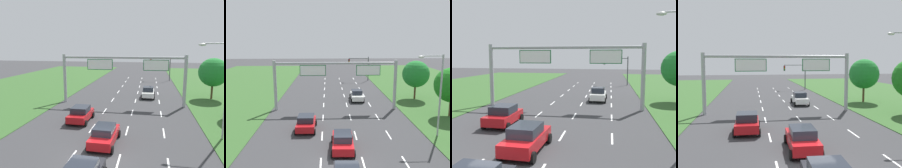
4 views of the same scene
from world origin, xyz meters
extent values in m
plane|color=#38383A|center=(0.00, 0.00, 0.00)|extent=(200.00, 200.00, 0.00)
cube|color=white|center=(-1.75, 0.00, 0.00)|extent=(0.14, 2.40, 0.01)
cube|color=white|center=(-1.75, 6.00, 0.00)|extent=(0.14, 2.40, 0.01)
cube|color=white|center=(-1.75, 12.00, 0.00)|extent=(0.14, 2.40, 0.01)
cube|color=white|center=(-1.75, 18.00, 0.00)|extent=(0.14, 2.40, 0.01)
cube|color=white|center=(-1.75, 24.00, 0.00)|extent=(0.14, 2.40, 0.01)
cube|color=white|center=(-1.75, 30.00, 0.00)|extent=(0.14, 2.40, 0.01)
cube|color=white|center=(-1.75, 36.00, 0.00)|extent=(0.14, 2.40, 0.01)
cube|color=white|center=(-1.75, 42.00, 0.00)|extent=(0.14, 2.40, 0.01)
cube|color=white|center=(1.75, 0.00, 0.00)|extent=(0.14, 2.40, 0.01)
cube|color=white|center=(1.75, 6.00, 0.00)|extent=(0.14, 2.40, 0.01)
cube|color=white|center=(1.75, 12.00, 0.00)|extent=(0.14, 2.40, 0.01)
cube|color=white|center=(1.75, 18.00, 0.00)|extent=(0.14, 2.40, 0.01)
cube|color=white|center=(1.75, 24.00, 0.00)|extent=(0.14, 2.40, 0.01)
cube|color=white|center=(1.75, 30.00, 0.00)|extent=(0.14, 2.40, 0.01)
cube|color=white|center=(1.75, 36.00, 0.00)|extent=(0.14, 2.40, 0.01)
cube|color=white|center=(1.75, 42.00, 0.00)|extent=(0.14, 2.40, 0.01)
cube|color=white|center=(5.25, 0.00, 0.00)|extent=(0.14, 2.40, 0.01)
cube|color=white|center=(5.25, 6.00, 0.00)|extent=(0.14, 2.40, 0.01)
cube|color=white|center=(5.25, 12.00, 0.00)|extent=(0.14, 2.40, 0.01)
cube|color=white|center=(5.25, 18.00, 0.00)|extent=(0.14, 2.40, 0.01)
cube|color=white|center=(5.25, 24.00, 0.00)|extent=(0.14, 2.40, 0.01)
cube|color=white|center=(5.25, 30.00, 0.00)|extent=(0.14, 2.40, 0.01)
cube|color=white|center=(5.25, 36.00, 0.00)|extent=(0.14, 2.40, 0.01)
cube|color=white|center=(5.25, 42.00, 0.00)|extent=(0.14, 2.40, 0.01)
cube|color=red|center=(-3.54, 7.84, 0.67)|extent=(1.97, 3.99, 0.70)
cube|color=#232833|center=(-3.54, 7.86, 1.34)|extent=(1.75, 1.98, 0.64)
cylinder|color=black|center=(-4.52, 9.29, 0.32)|extent=(0.22, 0.64, 0.64)
cylinder|color=black|center=(-2.54, 9.27, 0.32)|extent=(0.22, 0.64, 0.64)
cylinder|color=black|center=(-4.54, 6.41, 0.32)|extent=(0.22, 0.64, 0.64)
cylinder|color=black|center=(-2.56, 6.40, 0.32)|extent=(0.22, 0.64, 0.64)
cylinder|color=black|center=(-0.77, -1.77, 0.32)|extent=(0.24, 0.65, 0.64)
cube|color=white|center=(3.60, 20.77, 0.68)|extent=(1.89, 4.47, 0.71)
cube|color=#232833|center=(3.59, 20.71, 1.37)|extent=(1.64, 1.95, 0.67)
cylinder|color=black|center=(2.70, 22.45, 0.32)|extent=(0.23, 0.64, 0.64)
cylinder|color=black|center=(4.55, 22.42, 0.32)|extent=(0.23, 0.64, 0.64)
cylinder|color=black|center=(2.64, 19.12, 0.32)|extent=(0.23, 0.64, 0.64)
cylinder|color=black|center=(4.49, 19.09, 0.32)|extent=(0.23, 0.64, 0.64)
cube|color=red|center=(0.20, 2.77, 0.67)|extent=(1.98, 4.35, 0.70)
cube|color=#232833|center=(0.19, 2.66, 1.33)|extent=(1.67, 2.15, 0.61)
cylinder|color=black|center=(-0.70, 4.40, 0.32)|extent=(0.24, 0.65, 0.64)
cylinder|color=black|center=(1.19, 4.34, 0.32)|extent=(0.24, 0.65, 0.64)
cylinder|color=black|center=(-0.80, 1.20, 0.32)|extent=(0.24, 0.65, 0.64)
cylinder|color=black|center=(1.09, 1.14, 0.32)|extent=(0.24, 0.65, 0.64)
cylinder|color=#9EA0A5|center=(-8.40, 15.62, 3.50)|extent=(0.44, 0.44, 7.00)
cylinder|color=#9EA0A5|center=(8.40, 15.62, 3.50)|extent=(0.44, 0.44, 7.00)
cylinder|color=#9EA0A5|center=(0.00, 15.62, 6.60)|extent=(16.80, 0.32, 0.32)
cube|color=#0C5B28|center=(-3.15, 15.62, 5.61)|extent=(3.60, 0.12, 1.47)
cube|color=white|center=(-3.15, 15.56, 5.61)|extent=(3.44, 0.01, 1.31)
cube|color=#0C5B28|center=(4.55, 15.62, 5.61)|extent=(3.36, 0.12, 1.47)
cube|color=white|center=(4.55, 15.56, 5.61)|extent=(3.20, 0.01, 1.31)
cylinder|color=#47494F|center=(8.39, 38.99, 2.80)|extent=(0.20, 0.20, 5.60)
cylinder|color=#47494F|center=(6.14, 38.99, 5.25)|extent=(4.50, 0.14, 0.14)
cube|color=black|center=(3.89, 38.99, 4.60)|extent=(0.32, 0.36, 1.10)
sphere|color=red|center=(3.89, 38.79, 4.97)|extent=(0.22, 0.22, 0.22)
sphere|color=orange|center=(3.89, 38.79, 4.60)|extent=(0.22, 0.22, 0.22)
sphere|color=green|center=(3.89, 38.79, 4.23)|extent=(0.22, 0.22, 0.22)
cylinder|color=#9EA0A5|center=(9.15, 5.46, 8.35)|extent=(2.20, 0.10, 0.10)
ellipsoid|color=silver|center=(8.05, 5.46, 8.25)|extent=(0.64, 0.32, 0.24)
cylinder|color=#513823|center=(13.30, 21.13, 1.28)|extent=(0.30, 0.30, 2.57)
sphere|color=#1F792D|center=(13.30, 21.13, 4.20)|extent=(4.35, 4.35, 4.35)
camera|label=1|loc=(3.80, -14.13, 8.10)|focal=35.00mm
camera|label=2|loc=(-1.14, -18.59, 10.18)|focal=40.00mm
camera|label=3|loc=(5.02, -11.01, 5.65)|focal=40.00mm
camera|label=4|loc=(-3.18, -13.37, 6.03)|focal=40.00mm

